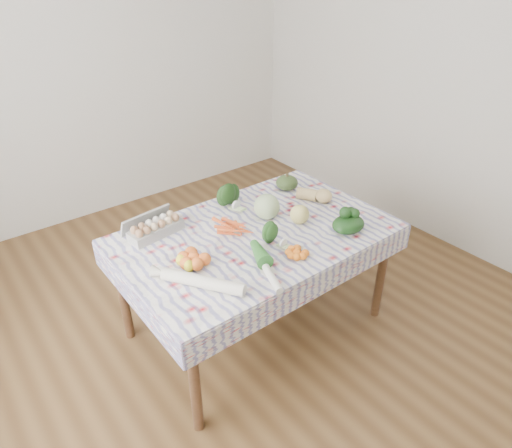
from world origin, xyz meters
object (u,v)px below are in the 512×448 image
dining_table (256,243)px  cabbage (267,207)px  kabocha_squash (287,183)px  butternut_squash (315,194)px  egg_carton (156,229)px  grapefruit (300,214)px

dining_table → cabbage: size_ratio=9.62×
kabocha_squash → cabbage: size_ratio=0.96×
cabbage → butternut_squash: 0.41m
egg_carton → cabbage: cabbage is taller
cabbage → butternut_squash: cabbage is taller
dining_table → egg_carton: bearing=145.1°
butternut_squash → grapefruit: grapefruit is taller
cabbage → butternut_squash: size_ratio=0.70×
dining_table → kabocha_squash: kabocha_squash is taller
dining_table → cabbage: cabbage is taller
dining_table → kabocha_squash: bearing=31.4°
butternut_squash → grapefruit: (-0.28, -0.15, 0.01)m
egg_carton → cabbage: size_ratio=2.03×
egg_carton → kabocha_squash: (1.04, -0.02, 0.01)m
cabbage → butternut_squash: (0.41, -0.02, -0.03)m
cabbage → grapefruit: bearing=-53.9°
dining_table → grapefruit: size_ratio=13.08×
dining_table → grapefruit: grapefruit is taller
kabocha_squash → grapefruit: (-0.25, -0.41, 0.01)m
egg_carton → grapefruit: grapefruit is taller
kabocha_squash → cabbage: (-0.38, -0.23, 0.03)m
kabocha_squash → grapefruit: 0.48m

